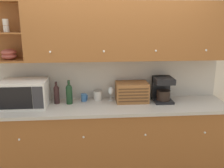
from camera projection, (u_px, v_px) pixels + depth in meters
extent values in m
plane|color=tan|center=(111.00, 155.00, 3.72)|extent=(24.00, 24.00, 0.00)
cube|color=silver|center=(111.00, 69.00, 3.42)|extent=(5.36, 0.06, 2.60)
cube|color=#935628|center=(113.00, 138.00, 3.32)|extent=(2.96, 0.61, 0.86)
cube|color=#B7B2A8|center=(113.00, 107.00, 3.18)|extent=(2.98, 0.64, 0.04)
sphere|color=white|center=(19.00, 140.00, 2.88)|extent=(0.03, 0.03, 0.03)
sphere|color=white|center=(84.00, 137.00, 2.94)|extent=(0.03, 0.03, 0.03)
sphere|color=white|center=(145.00, 135.00, 2.99)|extent=(0.03, 0.03, 0.03)
sphere|color=white|center=(205.00, 133.00, 3.05)|extent=(0.03, 0.03, 0.03)
cube|color=#B7B2A8|center=(111.00, 78.00, 3.41)|extent=(2.96, 0.01, 0.56)
cube|color=#935628|center=(128.00, 31.00, 3.12)|extent=(2.54, 0.32, 0.72)
cube|color=#935628|center=(11.00, 31.00, 3.15)|extent=(0.42, 0.02, 0.72)
cube|color=#935628|center=(10.00, 60.00, 3.09)|extent=(0.42, 0.32, 0.02)
cube|color=#935628|center=(7.00, 33.00, 3.00)|extent=(0.42, 0.32, 0.02)
cube|color=#935628|center=(3.00, 1.00, 2.91)|extent=(0.42, 0.32, 0.02)
sphere|color=white|center=(50.00, 52.00, 2.94)|extent=(0.03, 0.03, 0.03)
sphere|color=white|center=(104.00, 51.00, 2.99)|extent=(0.03, 0.03, 0.03)
sphere|color=white|center=(156.00, 51.00, 3.04)|extent=(0.03, 0.03, 0.03)
sphere|color=white|center=(206.00, 50.00, 3.09)|extent=(0.03, 0.03, 0.03)
ellipsoid|color=#9E473D|center=(9.00, 56.00, 3.08)|extent=(0.18, 0.18, 0.08)
ellipsoid|color=#9E473D|center=(9.00, 52.00, 3.06)|extent=(0.18, 0.18, 0.08)
cylinder|color=silver|center=(6.00, 29.00, 2.99)|extent=(0.07, 0.07, 0.08)
cylinder|color=silver|center=(6.00, 22.00, 2.97)|extent=(0.07, 0.07, 0.08)
cube|color=silver|center=(25.00, 93.00, 3.10)|extent=(0.56, 0.38, 0.34)
cube|color=black|center=(15.00, 98.00, 2.91)|extent=(0.39, 0.01, 0.27)
cube|color=#2D2D33|center=(38.00, 98.00, 2.93)|extent=(0.12, 0.01, 0.27)
cylinder|color=black|center=(57.00, 96.00, 3.23)|extent=(0.07, 0.07, 0.20)
sphere|color=black|center=(56.00, 89.00, 3.20)|extent=(0.07, 0.07, 0.07)
cylinder|color=black|center=(56.00, 84.00, 3.19)|extent=(0.03, 0.03, 0.07)
cylinder|color=#19381E|center=(69.00, 96.00, 3.22)|extent=(0.08, 0.08, 0.21)
sphere|color=#19381E|center=(69.00, 88.00, 3.19)|extent=(0.08, 0.08, 0.08)
cylinder|color=#19381E|center=(69.00, 83.00, 3.17)|extent=(0.03, 0.03, 0.07)
cylinder|color=#38669E|center=(84.00, 97.00, 3.33)|extent=(0.08, 0.08, 0.10)
torus|color=#38669E|center=(87.00, 97.00, 3.33)|extent=(0.01, 0.07, 0.07)
cylinder|color=silver|center=(98.00, 95.00, 3.38)|extent=(0.11, 0.11, 0.12)
cylinder|color=gray|center=(98.00, 91.00, 3.37)|extent=(0.12, 0.12, 0.01)
cylinder|color=silver|center=(111.00, 100.00, 3.36)|extent=(0.07, 0.07, 0.01)
cylinder|color=silver|center=(111.00, 98.00, 3.35)|extent=(0.01, 0.01, 0.08)
ellipsoid|color=silver|center=(111.00, 91.00, 3.32)|extent=(0.07, 0.07, 0.11)
cube|color=#996033|center=(132.00, 92.00, 3.31)|extent=(0.42, 0.29, 0.26)
cube|color=#54351C|center=(134.00, 101.00, 3.18)|extent=(0.39, 0.01, 0.02)
cube|color=#54351C|center=(134.00, 98.00, 3.17)|extent=(0.39, 0.01, 0.02)
cube|color=#54351C|center=(134.00, 95.00, 3.16)|extent=(0.39, 0.01, 0.02)
cube|color=#54351C|center=(134.00, 92.00, 3.15)|extent=(0.39, 0.01, 0.02)
cube|color=#54351C|center=(134.00, 89.00, 3.14)|extent=(0.39, 0.01, 0.02)
cube|color=black|center=(162.00, 100.00, 3.32)|extent=(0.24, 0.28, 0.03)
cylinder|color=black|center=(163.00, 95.00, 3.28)|extent=(0.18, 0.18, 0.13)
cube|color=black|center=(161.00, 88.00, 3.38)|extent=(0.24, 0.06, 0.33)
cube|color=black|center=(164.00, 80.00, 3.25)|extent=(0.24, 0.28, 0.07)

